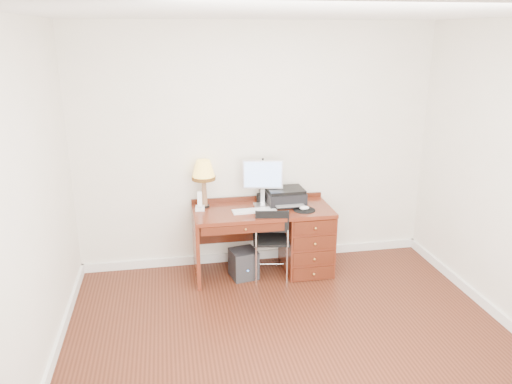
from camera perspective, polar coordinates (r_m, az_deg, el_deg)
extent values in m
plane|color=#39170D|center=(4.52, 4.30, -16.96)|extent=(4.00, 4.00, 0.00)
plane|color=white|center=(5.56, 0.08, 5.08)|extent=(4.00, 0.00, 4.00)
plane|color=white|center=(3.92, -24.79, -2.11)|extent=(0.00, 3.50, 3.50)
plane|color=white|center=(3.72, 5.31, 19.65)|extent=(4.00, 4.00, 0.00)
cube|color=white|center=(5.97, 0.11, -7.21)|extent=(4.00, 0.03, 0.10)
cube|color=white|center=(4.50, -22.36, -17.89)|extent=(0.03, 3.50, 0.10)
cube|color=white|center=(5.30, 26.13, -12.67)|extent=(0.03, 3.50, 0.10)
cube|color=maroon|center=(5.40, 0.77, -2.17)|extent=(1.50, 0.65, 0.04)
cube|color=maroon|center=(5.65, 5.75, -5.42)|extent=(0.50, 0.61, 0.71)
cube|color=maroon|center=(5.46, -6.84, -6.33)|extent=(0.04, 0.61, 0.71)
cube|color=#4E1C0F|center=(5.73, -2.18, -3.85)|extent=(0.96, 0.03, 0.39)
cube|color=#4E1C0F|center=(5.11, -1.22, -4.22)|extent=(0.91, 0.03, 0.09)
sphere|color=#BF8C3F|center=(5.36, 6.73, -6.79)|extent=(0.03, 0.03, 0.03)
cube|color=silver|center=(5.51, 0.77, -1.46)|extent=(0.22, 0.17, 0.01)
cube|color=silver|center=(5.52, 0.69, -0.47)|extent=(0.05, 0.03, 0.16)
cube|color=silver|center=(5.43, 0.73, 2.04)|extent=(0.44, 0.12, 0.32)
cube|color=#4C8CF2|center=(5.41, 0.77, 1.99)|extent=(0.40, 0.08, 0.28)
cube|color=white|center=(5.33, -0.21, -2.14)|extent=(0.47, 0.16, 0.02)
cylinder|color=black|center=(5.38, 5.53, -2.06)|extent=(0.24, 0.24, 0.01)
ellipsoid|color=white|center=(5.38, 5.54, -1.82)|extent=(0.11, 0.07, 0.04)
cube|color=black|center=(5.54, 3.38, -0.68)|extent=(0.42, 0.33, 0.15)
cube|color=black|center=(5.51, 3.40, 0.22)|extent=(0.40, 0.31, 0.04)
cylinder|color=black|center=(5.49, -5.89, -1.60)|extent=(0.11, 0.11, 0.02)
cone|color=olive|center=(5.44, -5.95, 0.04)|extent=(0.07, 0.07, 0.31)
cone|color=#F8C94E|center=(5.37, -6.03, 2.61)|extent=(0.25, 0.25, 0.19)
cylinder|color=#593814|center=(5.39, -6.00, 1.61)|extent=(0.26, 0.26, 0.04)
cube|color=white|center=(5.39, -6.41, -1.85)|extent=(0.11, 0.11, 0.04)
cube|color=white|center=(5.36, -6.45, -0.83)|extent=(0.06, 0.07, 0.16)
cylinder|color=black|center=(5.59, 0.48, -0.69)|extent=(0.08, 0.08, 0.10)
cube|color=black|center=(5.43, 1.74, -5.39)|extent=(0.45, 0.45, 0.02)
cube|color=black|center=(5.16, 2.20, -3.41)|extent=(0.35, 0.08, 0.23)
cylinder|color=silver|center=(5.64, -0.29, -6.91)|extent=(0.02, 0.02, 0.44)
cylinder|color=silver|center=(5.70, 3.00, -6.65)|extent=(0.02, 0.02, 0.44)
cylinder|color=silver|center=(5.34, 0.34, -8.37)|extent=(0.02, 0.02, 0.44)
cylinder|color=silver|center=(5.41, 3.81, -8.07)|extent=(0.02, 0.02, 0.44)
cylinder|color=silver|center=(5.16, 0.39, -4.34)|extent=(0.02, 0.02, 0.39)
cylinder|color=silver|center=(5.22, 3.96, -4.08)|extent=(0.02, 0.02, 0.39)
cube|color=black|center=(5.52, -1.43, -8.18)|extent=(0.32, 0.32, 0.32)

